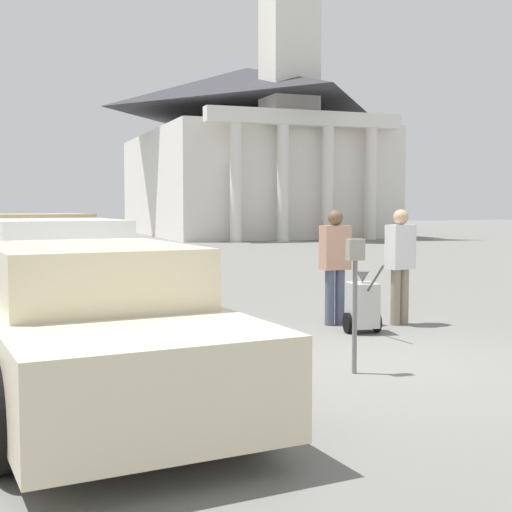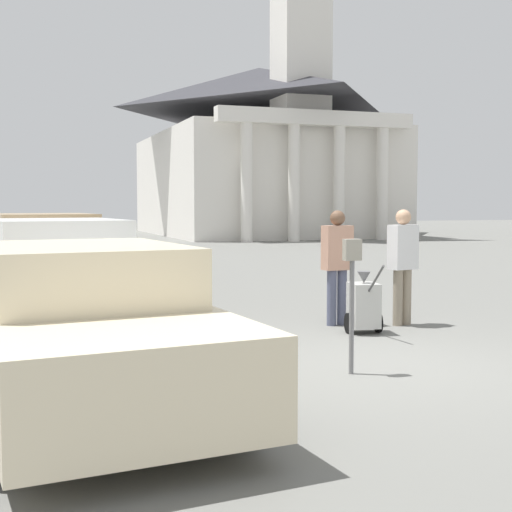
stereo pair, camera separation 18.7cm
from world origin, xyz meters
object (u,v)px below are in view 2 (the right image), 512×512
object	(u,v)px
parking_meter	(352,281)
church	(262,141)
parked_car_white	(56,279)
parked_car_tan	(44,258)
parked_car_black	(33,242)
equipment_cart	(364,305)
parked_car_cream	(81,326)
person_worker	(337,260)
person_supervisor	(403,260)
parked_car_navy	(37,249)

from	to	relation	value
parking_meter	church	distance (m)	34.70
parked_car_white	parked_car_tan	bearing A→B (deg)	83.97
parked_car_black	equipment_cart	bearing A→B (deg)	-78.68
parked_car_tan	church	size ratio (longest dim) A/B	0.20
parked_car_black	parked_car_cream	bearing A→B (deg)	-96.02
parked_car_cream	parked_car_white	size ratio (longest dim) A/B	0.97
parked_car_cream	person_worker	xyz separation A→B (m)	(3.87, 2.83, 0.28)
parked_car_black	person_worker	world-z (taller)	person_worker
person_worker	church	distance (m)	31.75
parking_meter	equipment_cart	distance (m)	2.46
church	parked_car_white	bearing A→B (deg)	-114.48
parked_car_black	person_worker	xyz separation A→B (m)	(3.87, -11.92, 0.26)
person_supervisor	parked_car_tan	bearing A→B (deg)	-60.80
parked_car_tan	person_worker	bearing A→B (deg)	-57.43
parked_car_navy	person_supervisor	bearing A→B (deg)	-67.04
parked_car_tan	parked_car_black	distance (m)	7.07
parked_car_navy	parked_car_white	bearing A→B (deg)	-96.02
parked_car_tan	parked_car_navy	size ratio (longest dim) A/B	1.03
equipment_cart	parked_car_navy	bearing A→B (deg)	122.48
parking_meter	person_worker	size ratio (longest dim) A/B	0.84
parked_car_tan	person_supervisor	size ratio (longest dim) A/B	3.11
person_worker	parked_car_navy	bearing A→B (deg)	-69.36
parked_car_cream	parking_meter	xyz separation A→B (m)	(2.72, 0.07, 0.31)
parked_car_white	parked_car_black	xyz separation A→B (m)	(0.00, 11.12, -0.04)
parked_car_black	equipment_cart	xyz separation A→B (m)	(3.94, -12.61, -0.30)
parked_car_white	person_supervisor	size ratio (longest dim) A/B	3.11
parked_car_tan	person_worker	distance (m)	6.21
person_worker	equipment_cart	bearing A→B (deg)	91.41
parked_car_navy	parking_meter	world-z (taller)	parked_car_navy
parked_car_white	parked_car_tan	xyz separation A→B (m)	(0.00, 4.06, -0.00)
parked_car_white	parked_car_black	size ratio (longest dim) A/B	1.03
equipment_cart	church	world-z (taller)	church
parked_car_tan	church	xyz separation A→B (m)	(13.29, 25.14, 4.72)
church	person_worker	bearing A→B (deg)	-107.44
parked_car_cream	parking_meter	world-z (taller)	parked_car_cream
parked_car_white	church	distance (m)	32.42
parking_meter	equipment_cart	xyz separation A→B (m)	(1.22, 2.06, -0.58)
parked_car_black	church	bearing A→B (deg)	47.65
parked_car_cream	person_worker	bearing A→B (deg)	30.13
parked_car_tan	person_worker	world-z (taller)	person_worker
parking_meter	church	bearing A→B (deg)	72.12
parked_car_navy	equipment_cart	distance (m)	9.84
parked_car_white	parked_car_black	bearing A→B (deg)	83.97
equipment_cart	church	bearing A→B (deg)	81.91
parked_car_navy	parked_car_black	size ratio (longest dim) A/B	1.00
parked_car_white	church	world-z (taller)	church
parked_car_tan	equipment_cart	xyz separation A→B (m)	(3.94, -5.55, -0.34)
parked_car_cream	person_supervisor	distance (m)	5.41
church	parked_car_tan	bearing A→B (deg)	-117.86
parked_car_tan	parked_car_cream	bearing A→B (deg)	-96.02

